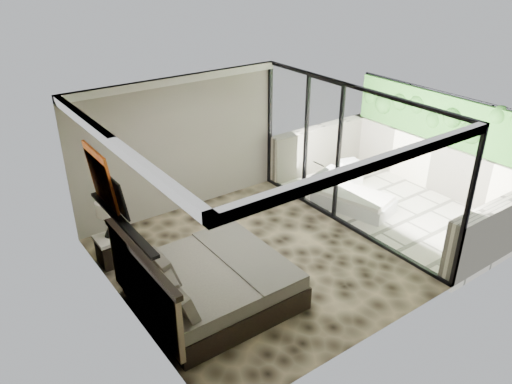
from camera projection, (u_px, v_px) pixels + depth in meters
floor at (252, 262)px, 8.78m from camera, size 5.00×5.00×0.00m
ceiling at (251, 109)px, 7.53m from camera, size 4.50×5.00×0.02m
back_wall at (180, 146)px, 9.96m from camera, size 4.50×0.02×2.80m
left_wall at (121, 232)px, 6.98m from camera, size 0.02×5.00×2.80m
glass_wall at (350, 160)px, 9.33m from camera, size 0.08×5.00×2.80m
terrace_slab at (394, 206)px, 10.77m from camera, size 3.00×5.00×0.12m
parapet_far at (437, 166)px, 11.20m from camera, size 0.30×5.00×1.10m
foliage_hedge at (445, 119)px, 10.70m from camera, size 0.36×4.60×1.10m
picture_ledge at (122, 222)px, 7.04m from camera, size 0.12×2.20×0.05m
bed at (207, 283)px, 7.64m from camera, size 2.26×2.18×1.25m
nightstand at (112, 251)px, 8.66m from camera, size 0.60×0.60×0.48m
table_lamp at (107, 214)px, 8.40m from camera, size 0.36×0.36×0.66m
abstract_canvas at (101, 177)px, 7.27m from camera, size 0.13×0.90×0.90m
framed_print at (118, 197)px, 7.02m from camera, size 0.11×0.50×0.60m
ottoman at (349, 171)px, 11.67m from camera, size 0.60×0.60×0.48m
lounger at (351, 198)px, 10.52m from camera, size 1.21×1.80×0.64m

